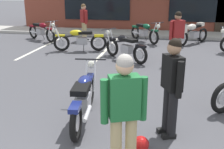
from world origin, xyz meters
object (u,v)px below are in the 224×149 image
motorcycle_foreground_classic (84,97)px  person_in_shorts_foreground (84,20)px  person_in_black_shirt (177,34)px  person_near_building (124,110)px  person_by_back_row (172,83)px  motorcycle_blue_standard (192,32)px  motorcycle_cream_vintage (79,39)px  motorcycle_red_sportbike (42,31)px  motorcycle_black_cruiser (125,47)px  helmet_on_pavement (141,144)px  motorcycle_green_cafe_racer (145,32)px

motorcycle_foreground_classic → person_in_shorts_foreground: 8.08m
person_in_black_shirt → person_near_building: (-0.84, -5.96, 0.00)m
person_by_back_row → person_near_building: bearing=-117.8°
motorcycle_foreground_classic → person_in_black_shirt: bearing=68.3°
motorcycle_blue_standard → motorcycle_cream_vintage: size_ratio=0.84×
motorcycle_red_sportbike → person_by_back_row: person_by_back_row is taller
motorcycle_blue_standard → person_in_shorts_foreground: person_in_shorts_foreground is taller
person_in_black_shirt → person_near_building: size_ratio=1.00×
motorcycle_red_sportbike → person_in_black_shirt: size_ratio=1.10×
motorcycle_foreground_classic → person_by_back_row: bearing=-10.1°
motorcycle_foreground_classic → person_near_building: bearing=-56.2°
motorcycle_cream_vintage → motorcycle_blue_standard: bearing=26.2°
person_in_shorts_foreground → person_near_building: bearing=-70.6°
motorcycle_black_cruiser → person_in_black_shirt: bearing=-2.1°
motorcycle_cream_vintage → helmet_on_pavement: bearing=-65.3°
motorcycle_foreground_classic → motorcycle_cream_vintage: 5.87m
motorcycle_foreground_classic → motorcycle_blue_standard: bearing=71.6°
person_near_building → helmet_on_pavement: bearing=71.4°
motorcycle_green_cafe_racer → person_in_black_shirt: (1.28, -3.41, 0.49)m
person_in_black_shirt → motorcycle_red_sportbike: bearing=154.9°
motorcycle_green_cafe_racer → person_near_building: 9.39m
motorcycle_blue_standard → person_by_back_row: bearing=-97.1°
motorcycle_black_cruiser → person_in_shorts_foreground: size_ratio=1.04×
motorcycle_green_cafe_racer → person_in_shorts_foreground: person_in_shorts_foreground is taller
motorcycle_red_sportbike → helmet_on_pavement: 9.81m
motorcycle_blue_standard → person_near_building: 9.33m
motorcycle_black_cruiser → person_near_building: bearing=-82.0°
helmet_on_pavement → motorcycle_cream_vintage: bearing=114.7°
motorcycle_foreground_classic → person_in_shorts_foreground: size_ratio=1.26×
motorcycle_black_cruiser → helmet_on_pavement: size_ratio=6.67×
motorcycle_red_sportbike → motorcycle_green_cafe_racer: bearing=7.1°
motorcycle_cream_vintage → person_near_building: person_near_building is taller
person_by_back_row → person_near_building: 1.30m
motorcycle_blue_standard → motorcycle_green_cafe_racer: (-2.05, 0.19, -0.07)m
motorcycle_green_cafe_racer → person_near_building: size_ratio=1.04×
person_near_building → motorcycle_black_cruiser: bearing=98.0°
motorcycle_cream_vintage → helmet_on_pavement: motorcycle_cream_vintage is taller
motorcycle_cream_vintage → person_in_shorts_foreground: 2.26m
motorcycle_foreground_classic → person_by_back_row: person_by_back_row is taller
person_in_black_shirt → person_in_shorts_foreground: 5.18m
motorcycle_foreground_classic → motorcycle_cream_vintage: (-1.83, 5.58, 0.00)m
person_in_black_shirt → motorcycle_blue_standard: bearing=76.6°
motorcycle_green_cafe_racer → person_in_shorts_foreground: (-2.78, -0.19, 0.49)m
motorcycle_red_sportbike → helmet_on_pavement: (5.35, -8.22, -0.33)m
motorcycle_blue_standard → motorcycle_green_cafe_racer: same height
motorcycle_red_sportbike → person_near_building: bearing=-59.5°
motorcycle_black_cruiser → person_near_building: person_near_building is taller
motorcycle_cream_vintage → person_in_shorts_foreground: size_ratio=1.25×
person_by_back_row → person_near_building: (-0.61, -1.15, 0.00)m
motorcycle_green_cafe_racer → person_in_black_shirt: bearing=-69.3°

